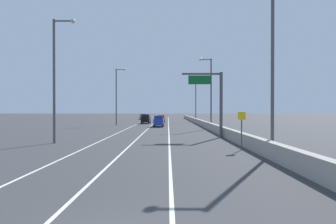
% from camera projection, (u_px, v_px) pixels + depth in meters
% --- Properties ---
extents(ground_plane, '(320.00, 320.00, 0.00)m').
position_uv_depth(ground_plane, '(163.00, 122.00, 69.60)').
color(ground_plane, '#38383A').
extents(lane_stripe_left, '(0.16, 130.00, 0.00)m').
position_uv_depth(lane_stripe_left, '(139.00, 124.00, 60.61)').
color(lane_stripe_left, silver).
rests_on(lane_stripe_left, ground_plane).
extents(lane_stripe_center, '(0.16, 130.00, 0.00)m').
position_uv_depth(lane_stripe_center, '(154.00, 124.00, 60.61)').
color(lane_stripe_center, silver).
rests_on(lane_stripe_center, ground_plane).
extents(lane_stripe_right, '(0.16, 130.00, 0.00)m').
position_uv_depth(lane_stripe_right, '(169.00, 124.00, 60.60)').
color(lane_stripe_right, silver).
rests_on(lane_stripe_right, ground_plane).
extents(jersey_barrier_right, '(0.60, 120.00, 1.10)m').
position_uv_depth(jersey_barrier_right, '(207.00, 125.00, 45.58)').
color(jersey_barrier_right, '#9E998E').
rests_on(jersey_barrier_right, ground_plane).
extents(overhead_sign_gantry, '(4.68, 0.36, 7.50)m').
position_uv_depth(overhead_sign_gantry, '(215.00, 96.00, 30.11)').
color(overhead_sign_gantry, '#47474C').
rests_on(overhead_sign_gantry, ground_plane).
extents(speed_advisory_sign, '(0.60, 0.11, 3.00)m').
position_uv_depth(speed_advisory_sign, '(242.00, 128.00, 20.66)').
color(speed_advisory_sign, '#4C4C51').
rests_on(speed_advisory_sign, ground_plane).
extents(lamp_post_right_near, '(2.14, 0.44, 11.82)m').
position_uv_depth(lamp_post_right_near, '(270.00, 61.00, 18.89)').
color(lamp_post_right_near, '#4C4C51').
rests_on(lamp_post_right_near, ground_plane).
extents(lamp_post_right_second, '(2.14, 0.44, 11.82)m').
position_uv_depth(lamp_post_right_second, '(210.00, 89.00, 43.96)').
color(lamp_post_right_second, '#4C4C51').
rests_on(lamp_post_right_second, ground_plane).
extents(lamp_post_right_third, '(2.14, 0.44, 11.82)m').
position_uv_depth(lamp_post_right_third, '(196.00, 97.00, 69.02)').
color(lamp_post_right_third, '#4C4C51').
rests_on(lamp_post_right_third, ground_plane).
extents(lamp_post_left_near, '(2.14, 0.44, 11.82)m').
position_uv_depth(lamp_post_left_near, '(57.00, 73.00, 24.93)').
color(lamp_post_left_near, '#4C4C51').
rests_on(lamp_post_left_near, ground_plane).
extents(lamp_post_left_mid, '(2.14, 0.44, 11.82)m').
position_uv_depth(lamp_post_left_mid, '(118.00, 93.00, 55.01)').
color(lamp_post_left_mid, '#4C4C51').
rests_on(lamp_post_left_mid, ground_plane).
extents(car_black_0, '(2.03, 4.55, 2.15)m').
position_uv_depth(car_black_0, '(147.00, 119.00, 61.06)').
color(car_black_0, black).
rests_on(car_black_0, ground_plane).
extents(car_red_1, '(1.89, 4.49, 1.87)m').
position_uv_depth(car_red_1, '(162.00, 119.00, 66.46)').
color(car_red_1, red).
rests_on(car_red_1, ground_plane).
extents(car_gray_2, '(2.09, 4.32, 1.87)m').
position_uv_depth(car_gray_2, '(144.00, 117.00, 86.28)').
color(car_gray_2, slate).
rests_on(car_gray_2, ground_plane).
extents(car_blue_3, '(1.93, 4.75, 2.09)m').
position_uv_depth(car_blue_3, '(160.00, 121.00, 49.53)').
color(car_blue_3, '#1E389E').
rests_on(car_blue_3, ground_plane).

